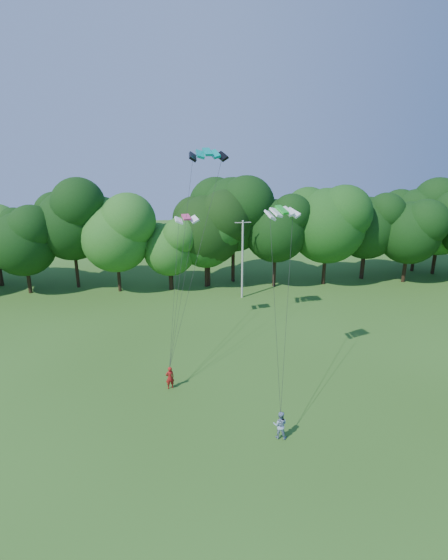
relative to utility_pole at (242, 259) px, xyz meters
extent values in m
plane|color=#2D5316|center=(-6.48, -30.90, -4.53)|extent=(160.00, 160.00, 0.00)
cylinder|color=#B3B4AB|center=(0.00, 0.00, -0.11)|extent=(0.22, 0.22, 8.84)
cube|color=#B3B4AB|center=(0.00, 0.00, 4.09)|extent=(1.77, 0.14, 0.08)
imported|color=#A81815|center=(-7.95, -18.07, -3.66)|extent=(0.73, 0.59, 1.74)
imported|color=#8AA1C0|center=(-1.26, -24.30, -3.63)|extent=(1.03, 0.91, 1.80)
cube|color=#049286|center=(-4.44, -9.72, 11.75)|extent=(3.20, 1.80, 0.64)
cube|color=green|center=(0.02, -17.22, 8.23)|extent=(2.62, 1.93, 0.52)
cube|color=#DC3D76|center=(-6.26, -8.59, 6.32)|extent=(2.19, 1.42, 0.42)
cylinder|color=black|center=(-3.50, 4.51, -2.24)|extent=(0.49, 0.49, 4.57)
ellipsoid|color=black|center=(-3.50, 4.51, 3.78)|extent=(9.13, 9.13, 9.96)
cylinder|color=black|center=(26.59, 6.16, -2.57)|extent=(0.47, 0.47, 3.92)
ellipsoid|color=#25641E|center=(26.59, 6.16, 2.59)|extent=(7.83, 7.83, 8.54)
camera|label=1|loc=(-7.03, -46.08, 13.00)|focal=28.00mm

